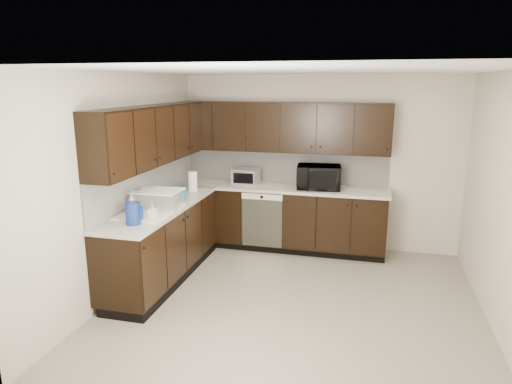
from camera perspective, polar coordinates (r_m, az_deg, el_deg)
floor at (r=5.21m, az=4.69°, el=-13.79°), size 4.00×4.00×0.00m
ceiling at (r=4.63m, az=5.30°, el=14.89°), size 4.00×4.00×0.00m
wall_back at (r=6.71m, az=7.81°, el=3.65°), size 4.00×0.02×2.50m
wall_left at (r=5.45m, az=-16.25°, el=0.95°), size 0.02×4.00×2.50m
wall_right at (r=4.87m, az=28.86°, el=-1.67°), size 0.02×4.00×2.50m
wall_front at (r=2.90m, az=-1.64°, el=-9.49°), size 4.00×0.02×2.50m
lower_cabinets at (r=6.26m, az=-2.64°, el=-4.86°), size 3.00×2.80×0.90m
countertop at (r=6.12m, az=-2.72°, el=-0.36°), size 3.03×2.83×0.04m
backsplash at (r=6.32m, az=-4.00°, el=2.49°), size 3.00×2.80×0.48m
upper_cabinets at (r=6.09m, az=-3.39°, el=7.70°), size 3.00×2.80×0.70m
dishwasher at (r=6.42m, az=0.75°, el=-3.13°), size 0.58×0.04×0.78m
sink at (r=5.37m, az=-13.12°, el=-3.10°), size 0.54×0.82×0.42m
microwave at (r=6.40m, az=7.82°, el=1.85°), size 0.64×0.47×0.33m
soap_bottle_a at (r=5.05m, az=-12.81°, el=-2.41°), size 0.08×0.08×0.18m
soap_bottle_b at (r=5.27m, az=-15.25°, el=-1.53°), size 0.11×0.11×0.24m
toaster_oven at (r=6.64m, az=-1.27°, el=1.97°), size 0.39×0.30×0.23m
storage_bin at (r=5.51m, az=-12.21°, el=-0.88°), size 0.59×0.47×0.21m
blue_pitcher at (r=4.93m, az=-15.12°, el=-2.59°), size 0.18×0.18×0.24m
teal_tumbler at (r=5.81m, az=-9.21°, el=-0.17°), size 0.09×0.09×0.18m
paper_towel_roll at (r=6.28m, az=-7.91°, el=1.33°), size 0.16×0.16×0.27m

